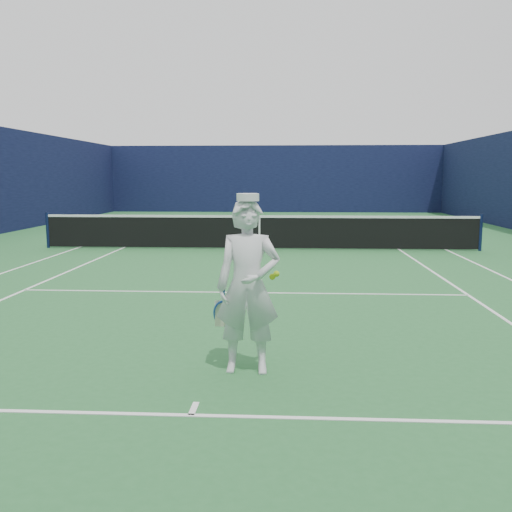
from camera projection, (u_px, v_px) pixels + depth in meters
The scene contains 5 objects.
ground at pixel (259, 249), 16.86m from camera, with size 80.00×80.00×0.00m, color #266431.
court_markings at pixel (259, 249), 16.86m from camera, with size 11.03×23.83×0.01m.
windscreen_fence at pixel (259, 181), 16.59m from camera, with size 20.12×36.12×4.00m.
tennis_net at pixel (259, 231), 16.79m from camera, with size 12.88×0.09×1.07m.
tennis_player at pixel (248, 286), 6.16m from camera, with size 0.77×0.48×1.95m.
Camera 1 is at (0.86, -16.71, 2.13)m, focal length 40.00 mm.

